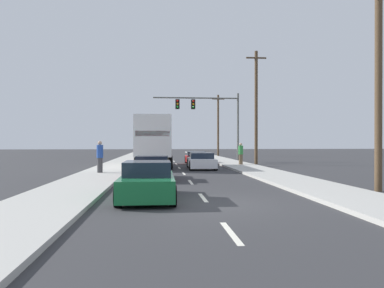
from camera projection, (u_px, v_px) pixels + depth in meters
The scene contains 15 objects.
ground_plane at pixel (174, 162), 36.33m from camera, with size 140.00×140.00×0.00m, color #333335.
sidewalk_right at pixel (234, 164), 31.80m from camera, with size 2.79×80.00×0.14m, color #B2AFA8.
sidewalk_left at pixel (118, 164), 30.91m from camera, with size 2.79×80.00×0.14m, color #B2AFA8.
lane_markings at pixel (178, 166), 30.20m from camera, with size 0.14×57.00×0.01m.
box_truck at pixel (155, 140), 28.30m from camera, with size 2.84×9.13×3.80m.
car_maroon at pixel (153, 168), 19.00m from camera, with size 2.00×4.07×1.25m.
car_green at pixel (148, 182), 12.43m from camera, with size 1.87×4.12×1.29m.
car_red at pixel (196, 158), 33.06m from camera, with size 1.91×4.12×1.11m.
car_white at pixel (201, 161), 26.77m from camera, with size 2.06×4.44×1.18m.
traffic_signal_mast at pixel (203, 110), 37.13m from camera, with size 8.74×0.69×6.96m.
utility_pole_near at pixel (378, 81), 14.39m from camera, with size 1.80×0.28×8.40m.
utility_pole_mid at pixel (256, 106), 32.37m from camera, with size 1.80×0.28×10.00m.
utility_pole_far at pixel (218, 124), 52.77m from camera, with size 1.80×0.28×8.78m.
pedestrian_near_corner at pixel (241, 154), 29.92m from camera, with size 0.38×0.38×1.75m.
pedestrian_mid_block at pixel (100, 157), 21.76m from camera, with size 0.38×0.38×1.88m.
Camera 1 is at (-1.52, -11.34, 1.92)m, focal length 34.33 mm.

